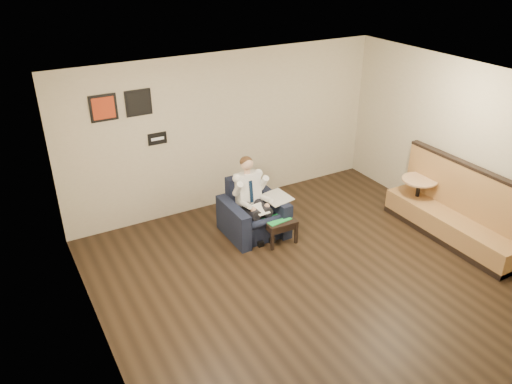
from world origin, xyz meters
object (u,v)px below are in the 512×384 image
seated_man (257,203)px  side_table (278,229)px  green_folder (277,219)px  banquette (454,204)px  coffee_mug (283,211)px  cafe_table (417,198)px  armchair (254,209)px  smartphone (276,214)px

seated_man → side_table: 0.55m
green_folder → banquette: size_ratio=0.17×
seated_man → coffee_mug: size_ratio=14.52×
coffee_mug → cafe_table: 2.46m
side_table → cafe_table: 2.60m
armchair → side_table: (0.23, -0.39, -0.25)m
smartphone → side_table: bearing=-97.4°
side_table → armchair: bearing=120.9°
smartphone → cafe_table: (2.48, -0.70, -0.04)m
seated_man → green_folder: bearing=-54.5°
seated_man → coffee_mug: seated_man is taller
armchair → coffee_mug: (0.40, -0.28, -0.01)m
banquette → cafe_table: banquette is taller
coffee_mug → banquette: 2.77m
green_folder → armchair: bearing=116.8°
seated_man → side_table: bearing=-49.2°
green_folder → smartphone: green_folder is taller
coffee_mug → seated_man: bearing=157.5°
armchair → side_table: bearing=-59.1°
banquette → armchair: bearing=148.0°
seated_man → banquette: size_ratio=0.51×
side_table → coffee_mug: 0.32m
cafe_table → banquette: bearing=-90.7°
smartphone → cafe_table: bearing=-3.9°
seated_man → cafe_table: 2.90m
side_table → coffee_mug: coffee_mug is taller
coffee_mug → banquette: banquette is taller
green_folder → seated_man: bearing=125.6°
side_table → green_folder: 0.21m
seated_man → green_folder: size_ratio=3.07×
smartphone → cafe_table: size_ratio=0.17×
seated_man → cafe_table: size_ratio=1.66×
armchair → coffee_mug: size_ratio=10.95×
banquette → cafe_table: (0.01, 0.78, -0.25)m
smartphone → seated_man: bearing=167.9°
seated_man → smartphone: bearing=-23.9°
green_folder → coffee_mug: coffee_mug is taller
coffee_mug → cafe_table: (2.37, -0.66, -0.07)m
seated_man → smartphone: size_ratio=9.86×
seated_man → cafe_table: seated_man is taller
cafe_table → coffee_mug: bearing=164.4°
green_folder → smartphone: 0.18m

